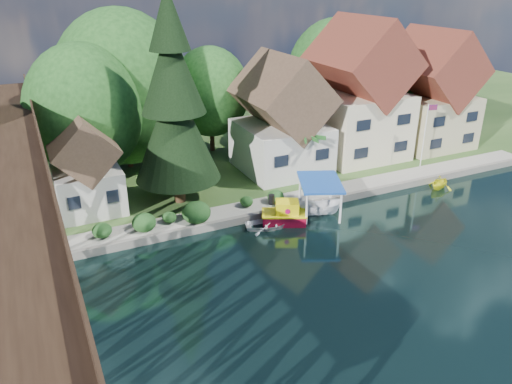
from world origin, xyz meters
The scene contains 18 objects.
ground centered at (0.00, 0.00, 0.00)m, with size 140.00×140.00×0.00m, color black.
bank centered at (0.00, 34.00, 0.25)m, with size 140.00×52.00×0.50m, color #2A481C.
seawall centered at (4.00, 8.00, 0.31)m, with size 60.00×0.40×0.62m, color slate.
promenade centered at (6.00, 9.30, 0.53)m, with size 50.00×2.60×0.06m, color gray.
trestle_bridge centered at (-16.00, 5.17, 5.35)m, with size 4.12×44.18×9.30m.
house_left centered at (7.00, 16.00, 5.14)m, with size 7.64×8.64×11.02m.
house_center centered at (16.00, 16.50, 6.42)m, with size 8.65×9.18×13.89m.
house_right centered at (25.00, 16.00, 5.78)m, with size 8.15×8.64×12.45m.
shed centered at (-11.00, 14.50, 3.83)m, with size 5.09×5.40×7.85m.
bg_trees centered at (1.00, 21.25, 7.29)m, with size 49.90×13.30×10.57m.
shrubs centered at (-4.60, 9.26, 1.23)m, with size 15.76×2.47×1.70m.
conifer centered at (-4.05, 13.05, 8.65)m, with size 6.87×6.87×16.92m.
palm_tree centered at (7.73, 12.45, 4.60)m, with size 3.71×3.71×4.70m.
flagpole centered at (19.87, 10.65, 4.33)m, with size 0.96×0.27×6.25m.
tugboat centered at (2.40, 6.62, 0.74)m, with size 3.89×3.13×2.48m.
boat_white_a centered at (0.90, 6.48, 0.37)m, with size 2.53×3.54×0.73m, color white.
boat_canopy centered at (5.55, 6.65, 1.28)m, with size 4.72×5.49×2.98m.
boat_yellow centered at (18.41, 6.63, 0.68)m, with size 2.24×2.60×1.37m, color yellow.
Camera 1 is at (-14.54, -23.88, 18.06)m, focal length 35.00 mm.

